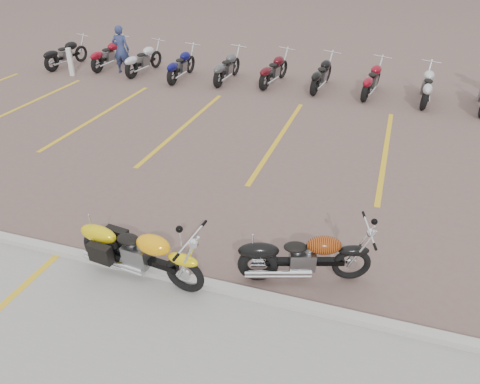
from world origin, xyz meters
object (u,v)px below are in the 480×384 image
object	(u,v)px
flame_cruiser	(301,258)
bollard	(70,62)
yellow_cruiser	(139,253)
person_a	(121,49)

from	to	relation	value
flame_cruiser	bollard	distance (m)	13.47
yellow_cruiser	flame_cruiser	size ratio (longest dim) A/B	1.11
yellow_cruiser	person_a	world-z (taller)	person_a
flame_cruiser	person_a	xyz separation A→B (m)	(-8.81, 9.52, 0.44)
person_a	bollard	world-z (taller)	person_a
bollard	yellow_cruiser	bearing A→B (deg)	-49.30
person_a	bollard	xyz separation A→B (m)	(-1.58, -0.95, -0.36)
yellow_cruiser	bollard	bearing A→B (deg)	137.20
yellow_cruiser	person_a	distance (m)	12.10
flame_cruiser	bollard	size ratio (longest dim) A/B	1.99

